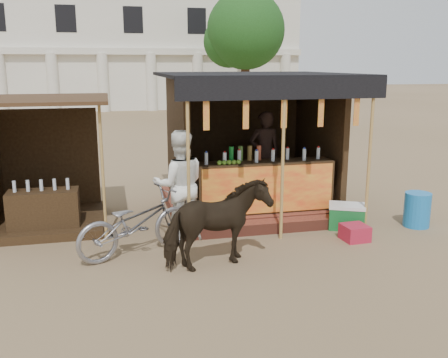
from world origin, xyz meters
TOP-DOWN VIEW (x-y plane):
  - ground at (0.00, 0.00)m, footprint 120.00×120.00m
  - main_stall at (1.02, 3.36)m, footprint 3.60×3.61m
  - secondary_stall at (-3.17, 3.24)m, footprint 2.40×2.40m
  - cow at (-0.35, 0.57)m, footprint 1.70×1.12m
  - motorbike at (-1.47, 1.37)m, footprint 2.09×1.41m
  - bystander at (-0.69, 2.00)m, footprint 0.92×0.72m
  - blue_barrel at (3.68, 1.61)m, footprint 0.62×0.62m
  - red_crate at (2.21, 1.18)m, footprint 0.44×0.44m
  - cooler at (2.35, 1.79)m, footprint 0.77×0.67m
  - background_building at (-2.00, 29.94)m, footprint 26.00×7.45m
  - tree at (5.81, 22.14)m, footprint 4.50×4.40m

SIDE VIEW (x-z plane):
  - ground at x=0.00m, z-range 0.00..0.00m
  - red_crate at x=2.21m, z-range 0.00..0.27m
  - cooler at x=2.35m, z-range 0.00..0.46m
  - blue_barrel at x=3.68m, z-range 0.00..0.64m
  - motorbike at x=-1.47m, z-range 0.00..1.04m
  - cow at x=-0.35m, z-range 0.00..1.32m
  - secondary_stall at x=-3.17m, z-range -0.34..2.04m
  - bystander at x=-0.69m, z-range 0.00..1.89m
  - main_stall at x=1.02m, z-range -0.36..2.42m
  - background_building at x=-2.00m, z-range -0.11..8.07m
  - tree at x=5.81m, z-range 1.13..8.13m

